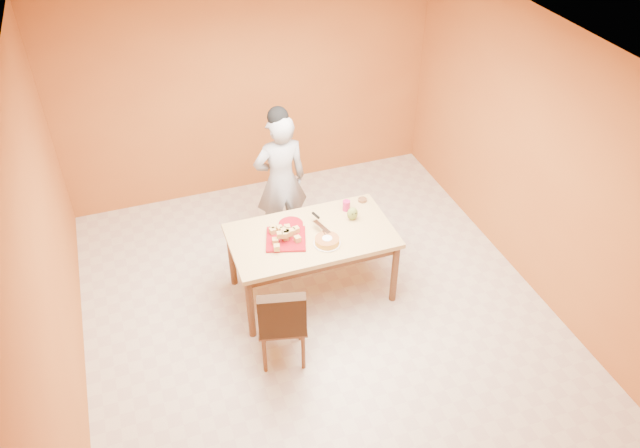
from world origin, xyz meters
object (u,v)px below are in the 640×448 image
object	(u,v)px
dining_table	(312,242)
egg_ornament	(352,214)
dining_chair	(282,320)
checker_tin	(362,200)
pastry_platter	(286,239)
sponge_cake	(327,241)
red_dinner_plate	(291,224)
magenta_glass	(346,206)
person	(281,181)

from	to	relation	value
dining_table	egg_ornament	distance (m)	0.50
dining_table	dining_chair	size ratio (longest dim) A/B	1.70
egg_ornament	checker_tin	size ratio (longest dim) A/B	1.52
dining_table	pastry_platter	world-z (taller)	pastry_platter
sponge_cake	checker_tin	distance (m)	0.80
red_dinner_plate	egg_ornament	distance (m)	0.62
egg_ornament	dining_chair	bearing A→B (deg)	-160.79
egg_ornament	magenta_glass	world-z (taller)	egg_ornament
person	red_dinner_plate	xyz separation A→B (m)	(-0.11, -0.72, -0.04)
red_dinner_plate	sponge_cake	world-z (taller)	sponge_cake
dining_table	person	xyz separation A→B (m)	(-0.03, 0.93, 0.14)
magenta_glass	pastry_platter	bearing A→B (deg)	-160.09
checker_tin	pastry_platter	bearing A→B (deg)	-159.38
dining_chair	person	xyz separation A→B (m)	(0.50, 1.68, 0.31)
red_dinner_plate	sponge_cake	size ratio (longest dim) A/B	1.04
dining_chair	magenta_glass	xyz separation A→B (m)	(0.99, 1.00, 0.33)
sponge_cake	checker_tin	bearing A→B (deg)	42.56
dining_chair	magenta_glass	size ratio (longest dim) A/B	8.54
sponge_cake	magenta_glass	distance (m)	0.58
pastry_platter	magenta_glass	size ratio (longest dim) A/B	3.41
red_dinner_plate	magenta_glass	world-z (taller)	magenta_glass
pastry_platter	checker_tin	xyz separation A→B (m)	(0.94, 0.35, 0.00)
person	egg_ornament	xyz separation A→B (m)	(0.50, -0.84, 0.03)
sponge_cake	dining_table	bearing A→B (deg)	115.86
magenta_glass	checker_tin	xyz separation A→B (m)	(0.22, 0.09, -0.04)
dining_chair	checker_tin	bearing A→B (deg)	55.16
person	checker_tin	distance (m)	0.92
dining_table	red_dinner_plate	xyz separation A→B (m)	(-0.15, 0.21, 0.10)
sponge_cake	checker_tin	world-z (taller)	sponge_cake
dining_chair	person	distance (m)	1.78
pastry_platter	checker_tin	distance (m)	1.01
dining_chair	person	world-z (taller)	person
dining_table	checker_tin	world-z (taller)	checker_tin
egg_ornament	checker_tin	distance (m)	0.34
dining_chair	pastry_platter	distance (m)	0.84
pastry_platter	dining_chair	bearing A→B (deg)	-109.91
pastry_platter	magenta_glass	world-z (taller)	magenta_glass
dining_chair	red_dinner_plate	xyz separation A→B (m)	(0.38, 0.96, 0.28)
sponge_cake	egg_ornament	world-z (taller)	egg_ornament
checker_tin	egg_ornament	bearing A→B (deg)	-130.04
sponge_cake	magenta_glass	xyz separation A→B (m)	(0.37, 0.45, 0.02)
egg_ornament	sponge_cake	bearing A→B (deg)	-163.71
pastry_platter	magenta_glass	distance (m)	0.77
dining_chair	checker_tin	xyz separation A→B (m)	(1.21, 1.10, 0.29)
egg_ornament	magenta_glass	bearing A→B (deg)	69.02
red_dinner_plate	magenta_glass	size ratio (longest dim) A/B	2.21
pastry_platter	red_dinner_plate	distance (m)	0.24
sponge_cake	pastry_platter	bearing A→B (deg)	152.36
pastry_platter	egg_ornament	world-z (taller)	egg_ornament
egg_ornament	checker_tin	world-z (taller)	egg_ornament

